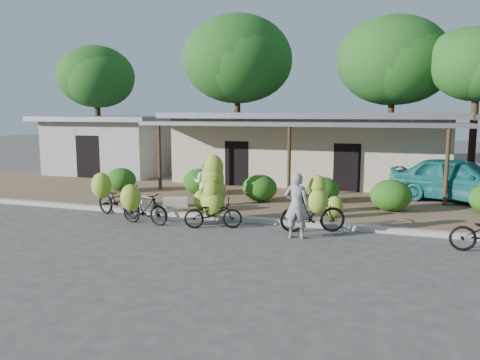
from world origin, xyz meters
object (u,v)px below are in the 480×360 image
(tree_back_left, at_px, (94,75))
(bystander, at_px, (205,183))
(bike_left, at_px, (141,206))
(tree_center_right, at_px, (390,59))
(tree_far_center, at_px, (235,58))
(sack_near, at_px, (176,202))
(vendor, at_px, (297,206))
(bike_far_left, at_px, (116,198))
(bike_right, at_px, (314,209))
(bike_center, at_px, (213,198))
(sack_far, at_px, (143,201))
(tree_near_right, at_px, (473,63))
(teal_van, at_px, (458,180))

(tree_back_left, distance_m, bystander, 15.59)
(bike_left, bearing_deg, tree_center_right, -16.02)
(tree_far_center, distance_m, tree_center_right, 9.02)
(sack_near, xyz_separation_m, bystander, (0.89, 0.50, 0.66))
(bike_left, relative_size, vendor, 0.93)
(bike_far_left, height_order, bike_right, bike_right)
(tree_back_left, relative_size, bike_center, 3.49)
(bike_right, bearing_deg, tree_far_center, 5.50)
(sack_far, relative_size, bystander, 0.47)
(tree_near_right, relative_size, bike_right, 3.92)
(tree_near_right, relative_size, bike_left, 4.52)
(bike_left, distance_m, bike_right, 5.10)
(bystander, bearing_deg, bike_left, 68.84)
(tree_back_left, height_order, vendor, tree_back_left)
(teal_van, bearing_deg, bystander, 132.56)
(bike_far_left, xyz_separation_m, bike_center, (3.45, -0.13, 0.24))
(bystander, bearing_deg, tree_back_left, -45.48)
(tree_back_left, bearing_deg, bike_right, -37.43)
(tree_back_left, relative_size, tree_near_right, 0.98)
(tree_near_right, height_order, sack_far, tree_near_right)
(tree_far_center, bearing_deg, tree_back_left, -159.44)
(tree_far_center, relative_size, sack_far, 12.27)
(tree_center_right, xyz_separation_m, sack_far, (-7.78, -13.88, -6.05))
(bike_center, bearing_deg, tree_near_right, -51.68)
(bike_right, height_order, vendor, vendor)
(sack_near, bearing_deg, teal_van, 23.48)
(bike_right, bearing_deg, sack_near, 50.70)
(tree_far_center, distance_m, bystander, 14.31)
(vendor, bearing_deg, teal_van, -128.00)
(bike_right, bearing_deg, bike_left, 76.85)
(teal_van, bearing_deg, bike_left, 144.38)
(tree_back_left, xyz_separation_m, bystander, (11.29, -9.69, -4.67))
(bystander, bearing_deg, bike_right, 147.96)
(tree_center_right, height_order, bystander, tree_center_right)
(bike_left, bearing_deg, bike_far_left, 67.18)
(tree_back_left, height_order, bike_left, tree_back_left)
(tree_center_right, distance_m, bike_left, 18.27)
(bike_left, distance_m, bystander, 3.02)
(vendor, bearing_deg, sack_near, -27.93)
(tree_back_left, relative_size, bike_right, 3.83)
(tree_center_right, relative_size, bike_far_left, 4.13)
(sack_far, bearing_deg, tree_back_left, 131.60)
(tree_back_left, bearing_deg, vendor, -39.56)
(bike_left, distance_m, vendor, 4.70)
(tree_far_center, xyz_separation_m, teal_van, (11.79, -9.11, -5.72))
(tree_back_left, xyz_separation_m, teal_van, (19.79, -6.11, -4.66))
(tree_back_left, relative_size, bike_far_left, 3.51)
(sack_far, xyz_separation_m, teal_van, (10.57, 4.27, 0.67))
(tree_back_left, distance_m, teal_van, 21.23)
(teal_van, bearing_deg, bike_right, 162.89)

